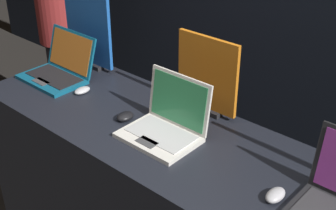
{
  "coord_description": "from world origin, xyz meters",
  "views": [
    {
      "loc": [
        1.19,
        -1.0,
        2.07
      ],
      "look_at": [
        0.0,
        0.34,
        1.08
      ],
      "focal_mm": 50.0,
      "sensor_mm": 36.0,
      "label": 1
    }
  ],
  "objects": [
    {
      "name": "mouse_front",
      "position": [
        -0.6,
        0.34,
        0.94
      ],
      "size": [
        0.06,
        0.09,
        0.03
      ],
      "color": "#B2B2B7",
      "rests_on": "display_counter"
    },
    {
      "name": "person_bystander",
      "position": [
        -1.55,
        0.91,
        0.89
      ],
      "size": [
        0.32,
        0.32,
        1.71
      ],
      "color": "#282833",
      "rests_on": "ground_plane"
    },
    {
      "name": "promo_stand_front",
      "position": [
        -0.84,
        0.6,
        1.16
      ],
      "size": [
        0.37,
        0.07,
        0.49
      ],
      "color": "black",
      "rests_on": "display_counter"
    },
    {
      "name": "mouse_back",
      "position": [
        0.59,
        0.27,
        0.95
      ],
      "size": [
        0.06,
        0.1,
        0.04
      ],
      "color": "#B2B2B7",
      "rests_on": "display_counter"
    },
    {
      "name": "laptop_middle",
      "position": [
        0.0,
        0.33,
        0.99
      ],
      "size": [
        0.34,
        0.29,
        0.26
      ],
      "color": "silver",
      "rests_on": "display_counter"
    },
    {
      "name": "promo_stand_middle",
      "position": [
        0.0,
        0.62,
        1.11
      ],
      "size": [
        0.34,
        0.07,
        0.39
      ],
      "color": "black",
      "rests_on": "display_counter"
    },
    {
      "name": "laptop_front",
      "position": [
        -0.84,
        0.38,
        0.99
      ],
      "size": [
        0.37,
        0.31,
        0.24
      ],
      "color": "#0F5170",
      "rests_on": "display_counter"
    },
    {
      "name": "mouse_middle",
      "position": [
        -0.23,
        0.3,
        0.95
      ],
      "size": [
        0.07,
        0.09,
        0.04
      ],
      "color": "black",
      "rests_on": "display_counter"
    }
  ]
}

